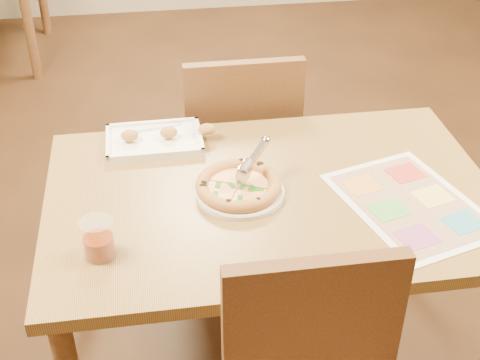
{
  "coord_description": "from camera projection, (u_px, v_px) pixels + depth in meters",
  "views": [
    {
      "loc": [
        -0.33,
        -1.54,
        1.84
      ],
      "look_at": [
        -0.09,
        0.0,
        0.77
      ],
      "focal_mm": 50.0,
      "sensor_mm": 36.0,
      "label": 1
    }
  ],
  "objects": [
    {
      "name": "pizza_cutter",
      "position": [
        251.0,
        162.0,
        1.91
      ],
      "size": [
        0.12,
        0.13,
        0.1
      ],
      "rotation": [
        0.0,
        0.0,
        0.86
      ],
      "color": "silver",
      "rests_on": "pizza"
    },
    {
      "name": "pizza",
      "position": [
        238.0,
        186.0,
        1.92
      ],
      "size": [
        0.25,
        0.25,
        0.04
      ],
      "rotation": [
        0.0,
        0.0,
        -0.41
      ],
      "color": "#D08447",
      "rests_on": "plate"
    },
    {
      "name": "chair_far",
      "position": [
        240.0,
        134.0,
        2.51
      ],
      "size": [
        0.42,
        0.42,
        0.47
      ],
      "rotation": [
        0.0,
        0.0,
        3.14
      ],
      "color": "brown",
      "rests_on": "ground"
    },
    {
      "name": "glass_tumbler",
      "position": [
        98.0,
        241.0,
        1.68
      ],
      "size": [
        0.09,
        0.09,
        0.11
      ],
      "rotation": [
        0.0,
        0.0,
        0.35
      ],
      "color": "maroon",
      "rests_on": "dining_table"
    },
    {
      "name": "dining_table",
      "position": [
        271.0,
        216.0,
        1.98
      ],
      "size": [
        1.3,
        0.85,
        0.72
      ],
      "color": "olive",
      "rests_on": "ground"
    },
    {
      "name": "appetizer_tray",
      "position": [
        157.0,
        140.0,
        2.15
      ],
      "size": [
        0.35,
        0.21,
        0.06
      ],
      "rotation": [
        0.0,
        0.0,
        0.01
      ],
      "color": "white",
      "rests_on": "dining_table"
    },
    {
      "name": "menu",
      "position": [
        411.0,
        203.0,
        1.88
      ],
      "size": [
        0.44,
        0.53,
        0.0
      ],
      "primitive_type": "cube",
      "rotation": [
        0.0,
        0.0,
        0.28
      ],
      "color": "white",
      "rests_on": "dining_table"
    },
    {
      "name": "plate",
      "position": [
        240.0,
        192.0,
        1.92
      ],
      "size": [
        0.32,
        0.32,
        0.01
      ],
      "primitive_type": "cylinder",
      "rotation": [
        0.0,
        0.0,
        0.32
      ],
      "color": "white",
      "rests_on": "dining_table"
    }
  ]
}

